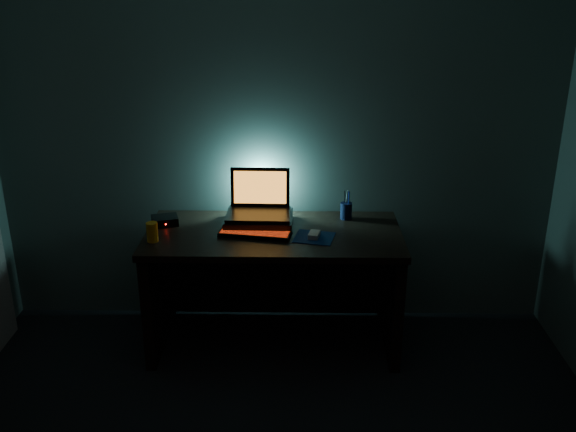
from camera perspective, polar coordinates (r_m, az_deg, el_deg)
The scene contains 10 objects.
room at distance 2.08m, azimuth -3.08°, elevation -5.85°, with size 3.50×4.00×2.50m.
desk at distance 3.91m, azimuth -1.22°, elevation -4.62°, with size 1.50×0.70×0.75m.
riser at distance 3.86m, azimuth -2.60°, elevation -0.39°, with size 0.40×0.30×0.06m, color black.
laptop at distance 3.87m, azimuth -2.56°, elevation 1.12°, with size 0.39×0.29×0.26m.
keyboard at distance 3.71m, azimuth -2.96°, elevation -1.56°, with size 0.43×0.20×0.03m.
mousepad at distance 3.68m, azimuth 2.34°, elevation -1.91°, with size 0.22×0.20×0.00m, color #0B2351.
mouse at distance 3.68m, azimuth 2.34°, elevation -1.68°, with size 0.06×0.10×0.03m, color gray.
pen_cup at distance 3.96m, azimuth 5.19°, elevation 0.46°, with size 0.07×0.07×0.10m, color black.
juice_glass at distance 3.70m, azimuth -11.97°, elevation -1.41°, with size 0.07×0.07×0.11m, color orange.
router at distance 3.93m, azimuth -10.90°, elevation -0.40°, with size 0.18×0.16×0.05m.
Camera 1 is at (0.14, -1.85, 2.19)m, focal length 40.00 mm.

